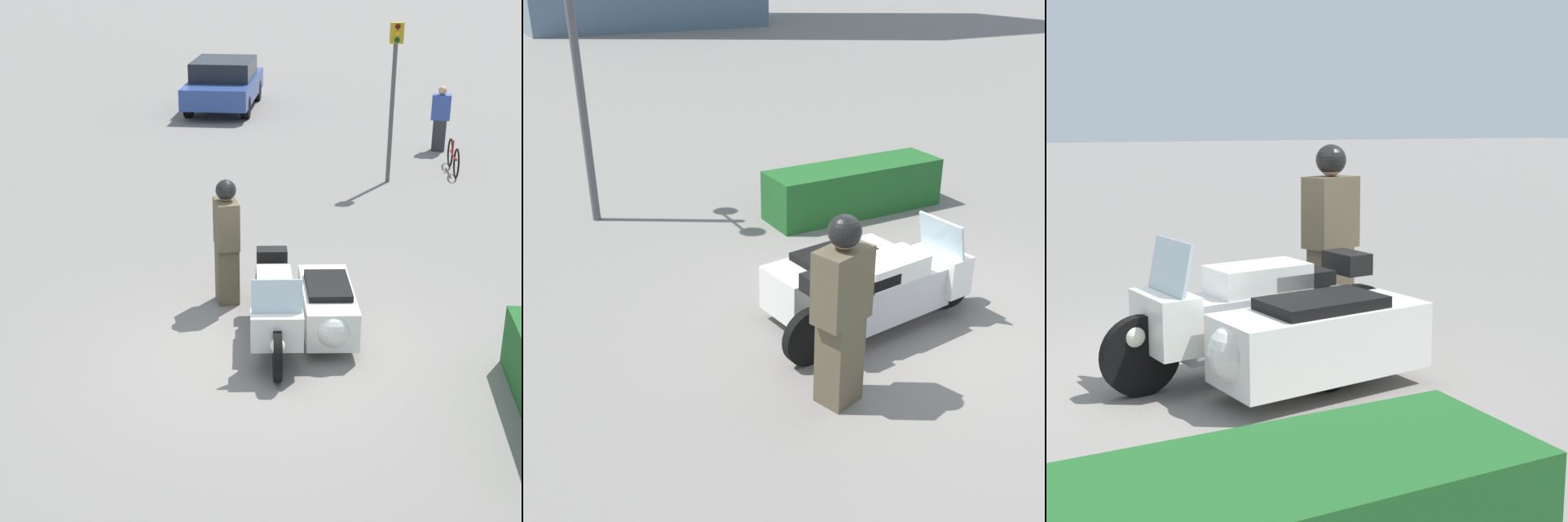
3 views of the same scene
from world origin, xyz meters
The scene contains 3 objects.
ground_plane centered at (0.00, 0.00, 0.00)m, with size 160.00×160.00×0.00m, color slate.
police_motorcycle centered at (-0.48, 0.49, 0.46)m, with size 2.62×1.41×1.14m.
officer_rider centered at (-1.55, -0.63, 0.95)m, with size 0.56×0.43×1.80m.
Camera 3 is at (2.07, 5.82, 1.98)m, focal length 55.00 mm.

